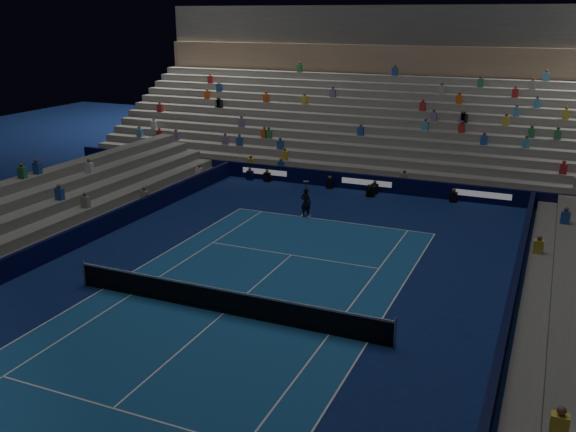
# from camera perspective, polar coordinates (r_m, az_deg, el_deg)

# --- Properties ---
(ground) EXTENTS (90.00, 90.00, 0.00)m
(ground) POSITION_cam_1_polar(r_m,az_deg,el_deg) (23.57, -5.83, -8.76)
(ground) COLOR #0E1D54
(ground) RESTS_ON ground
(court_surface) EXTENTS (10.97, 23.77, 0.01)m
(court_surface) POSITION_cam_1_polar(r_m,az_deg,el_deg) (23.56, -5.83, -8.75)
(court_surface) COLOR #194E89
(court_surface) RESTS_ON ground
(sponsor_barrier_far) EXTENTS (44.00, 0.25, 1.00)m
(sponsor_barrier_far) POSITION_cam_1_polar(r_m,az_deg,el_deg) (39.57, 7.17, 3.02)
(sponsor_barrier_far) COLOR black
(sponsor_barrier_far) RESTS_ON ground
(sponsor_barrier_east) EXTENTS (0.25, 37.00, 1.00)m
(sponsor_barrier_east) POSITION_cam_1_polar(r_m,az_deg,el_deg) (20.89, 18.67, -11.83)
(sponsor_barrier_east) COLOR black
(sponsor_barrier_east) RESTS_ON ground
(sponsor_barrier_west) EXTENTS (0.25, 37.00, 1.00)m
(sponsor_barrier_west) POSITION_cam_1_polar(r_m,az_deg,el_deg) (29.01, -22.93, -3.84)
(sponsor_barrier_west) COLOR black
(sponsor_barrier_west) RESTS_ON ground
(grandstand_main) EXTENTS (44.00, 15.20, 11.20)m
(grandstand_main) POSITION_cam_1_polar(r_m,az_deg,el_deg) (47.93, 10.51, 8.96)
(grandstand_main) COLOR gray
(grandstand_main) RESTS_ON ground
(tennis_net) EXTENTS (12.90, 0.10, 1.10)m
(tennis_net) POSITION_cam_1_polar(r_m,az_deg,el_deg) (23.35, -5.87, -7.65)
(tennis_net) COLOR #B2B2B7
(tennis_net) RESTS_ON ground
(tennis_player) EXTENTS (0.60, 0.40, 1.63)m
(tennis_player) POSITION_cam_1_polar(r_m,az_deg,el_deg) (33.95, 1.63, 1.21)
(tennis_player) COLOR black
(tennis_player) RESTS_ON ground
(broadcast_camera) EXTENTS (0.51, 0.95, 0.63)m
(broadcast_camera) POSITION_cam_1_polar(r_m,az_deg,el_deg) (38.39, 7.50, 2.27)
(broadcast_camera) COLOR black
(broadcast_camera) RESTS_ON ground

